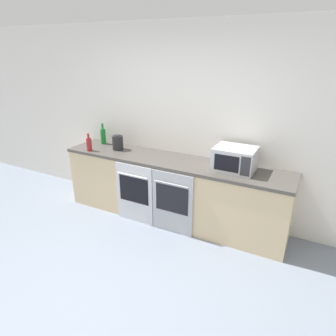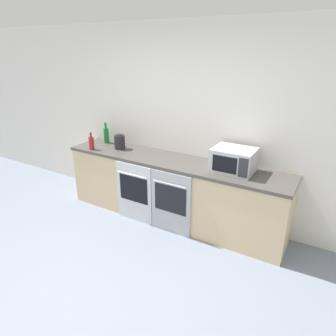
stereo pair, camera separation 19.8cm
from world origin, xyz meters
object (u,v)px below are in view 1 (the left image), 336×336
at_px(microwave, 235,159).
at_px(bottle_red, 89,144).
at_px(oven_left, 135,193).
at_px(oven_right, 172,203).
at_px(bottle_green, 103,136).
at_px(kettle, 118,142).

relative_size(microwave, bottle_red, 1.91).
height_order(oven_left, bottle_red, bottle_red).
bearing_deg(oven_right, bottle_green, 161.93).
bearing_deg(oven_right, microwave, 27.38).
xyz_separation_m(oven_right, bottle_red, (-1.39, 0.10, 0.56)).
xyz_separation_m(oven_right, kettle, (-1.06, 0.34, 0.56)).
height_order(microwave, kettle, microwave).
relative_size(oven_right, bottle_green, 2.64).
bearing_deg(kettle, bottle_red, -144.49).
distance_m(oven_right, bottle_green, 1.61).
relative_size(microwave, kettle, 2.23).
xyz_separation_m(oven_right, bottle_green, (-1.43, 0.47, 0.58)).
height_order(microwave, bottle_red, microwave).
bearing_deg(bottle_red, microwave, 6.77).
distance_m(microwave, bottle_red, 2.07).
xyz_separation_m(microwave, bottle_green, (-2.09, 0.12, -0.02)).
bearing_deg(microwave, bottle_green, 176.63).
bearing_deg(oven_left, kettle, 145.43).
distance_m(oven_right, bottle_red, 1.50).
relative_size(oven_left, oven_right, 1.00).
distance_m(oven_right, kettle, 1.25).
xyz_separation_m(bottle_green, kettle, (0.37, -0.13, -0.02)).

